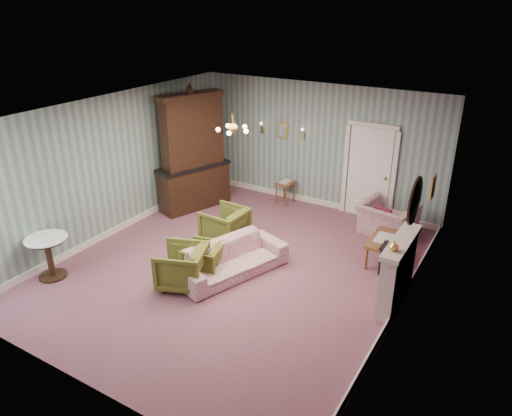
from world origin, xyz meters
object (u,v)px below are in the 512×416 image
Objects in this scene: dresser at (192,149)px; fireplace at (398,272)px; olive_chair_a at (182,265)px; sofa_chintz at (232,254)px; coffee_table at (385,250)px; wingback_chair at (388,214)px; olive_chair_b at (203,258)px; olive_chair_c at (225,224)px; side_table_black at (391,260)px; pedestal_table at (49,257)px.

fireplace is (5.23, -1.46, -0.86)m from dresser.
fireplace reaches higher than olive_chair_a.
sofa_chintz is 2.90m from coffee_table.
olive_chair_b is at bearing 63.67° from wingback_chair.
wingback_chair is 0.38× the size of dresser.
olive_chair_c is 1.46× the size of side_table_black.
sofa_chintz reaches higher than coffee_table.
side_table_black is (2.99, 2.23, -0.13)m from olive_chair_a.
olive_chair_c is at bearing -176.42° from olive_chair_b.
dresser is 5.13× the size of side_table_black.
dresser is at bearing 69.06° from sofa_chintz.
sofa_chintz is 3.23m from pedestal_table.
olive_chair_c is at bearing 174.64° from fireplace.
olive_chair_a reaches higher than pedestal_table.
pedestal_table is at bearing -156.62° from fireplace.
dresser is at bearing -167.07° from olive_chair_a.
fireplace is (3.32, 1.39, 0.17)m from olive_chair_a.
olive_chair_a is 3.79m from coffee_table.
olive_chair_a is 2.41m from pedestal_table.
side_table_black is at bearing 12.81° from dresser.
sofa_chintz is 2.60× the size of pedestal_table.
olive_chair_a is 1.46× the size of side_table_black.
dresser reaches higher than wingback_chair.
dresser is 2.92× the size of coffee_table.
side_table_black is at bearing 31.89° from pedestal_table.
coffee_table is at bearing 16.77° from dresser.
wingback_chair is (2.74, 2.01, 0.07)m from olive_chair_c.
olive_chair_a is at bearing -143.26° from side_table_black.
wingback_chair is 1.61m from side_table_black.
pedestal_table is at bearing -86.54° from olive_chair_a.
fireplace reaches higher than olive_chair_b.
olive_chair_c reaches higher than side_table_black.
wingback_chair reaches higher than olive_chair_a.
dresser is 4.84m from coffee_table.
fireplace reaches higher than wingback_chair.
olive_chair_a is at bearing 66.12° from wingback_chair.
olive_chair_c is 3.32m from pedestal_table.
dresser is (-2.02, 2.38, 1.10)m from olive_chair_b.
wingback_chair is (1.94, 2.98, 0.07)m from sofa_chintz.
side_table_black is 6.10m from pedestal_table.
olive_chair_c reaches higher than sofa_chintz.
fireplace is at bearing -57.68° from sofa_chintz.
wingback_chair is at bearing 110.04° from fireplace.
sofa_chintz is 2.10× the size of coffee_table.
fireplace is 6.01m from pedestal_table.
coffee_table is at bearing 114.53° from fireplace.
wingback_chair is 1.94× the size of side_table_black.
olive_chair_c is 3.18m from coffee_table.
olive_chair_a is 0.49m from olive_chair_b.
dresser is at bearing -122.19° from olive_chair_c.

